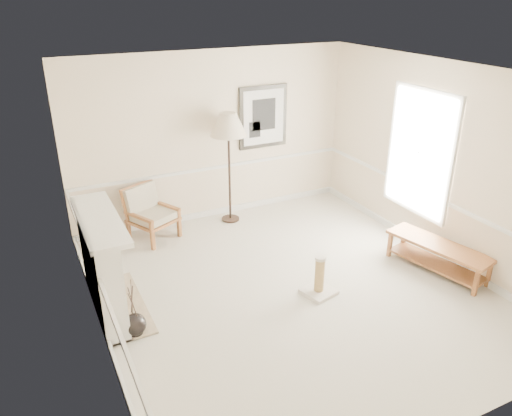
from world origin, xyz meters
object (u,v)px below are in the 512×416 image
(floor_lamp, at_px, (228,127))
(bench, at_px, (438,253))
(armchair, at_px, (148,210))
(scratching_post, at_px, (319,282))
(floor_vase, at_px, (135,325))

(floor_lamp, bearing_deg, bench, -55.48)
(armchair, xyz_separation_m, floor_lamp, (1.45, 0.00, 1.21))
(bench, height_order, scratching_post, scratching_post)
(armchair, relative_size, floor_lamp, 0.48)
(floor_vase, bearing_deg, floor_lamp, 46.97)
(armchair, bearing_deg, floor_lamp, -26.46)
(floor_vase, height_order, scratching_post, floor_vase)
(floor_vase, bearing_deg, armchair, 70.99)
(armchair, distance_m, floor_lamp, 1.89)
(armchair, bearing_deg, floor_vase, -135.59)
(bench, bearing_deg, armchair, 139.86)
(floor_lamp, bearing_deg, floor_vase, -133.03)
(bench, distance_m, scratching_post, 1.88)
(armchair, bearing_deg, bench, -66.71)
(floor_lamp, distance_m, scratching_post, 3.07)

